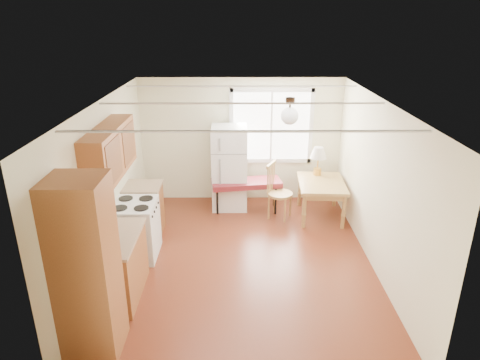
{
  "coord_description": "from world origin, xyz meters",
  "views": [
    {
      "loc": [
        -0.06,
        -5.81,
        3.61
      ],
      "look_at": [
        -0.03,
        0.55,
        1.15
      ],
      "focal_mm": 32.0,
      "sensor_mm": 36.0,
      "label": 1
    }
  ],
  "objects_px": {
    "bench": "(246,184)",
    "dining_table": "(321,187)",
    "refrigerator": "(229,168)",
    "chair": "(275,187)"
  },
  "relations": [
    {
      "from": "refrigerator",
      "to": "dining_table",
      "type": "bearing_deg",
      "value": -15.83
    },
    {
      "from": "refrigerator",
      "to": "dining_table",
      "type": "distance_m",
      "value": 1.81
    },
    {
      "from": "bench",
      "to": "refrigerator",
      "type": "bearing_deg",
      "value": 141.63
    },
    {
      "from": "refrigerator",
      "to": "bench",
      "type": "xyz_separation_m",
      "value": [
        0.33,
        -0.19,
        -0.27
      ]
    },
    {
      "from": "bench",
      "to": "dining_table",
      "type": "distance_m",
      "value": 1.43
    },
    {
      "from": "bench",
      "to": "chair",
      "type": "relative_size",
      "value": 1.31
    },
    {
      "from": "dining_table",
      "to": "bench",
      "type": "bearing_deg",
      "value": 171.6
    },
    {
      "from": "refrigerator",
      "to": "bench",
      "type": "height_order",
      "value": "refrigerator"
    },
    {
      "from": "refrigerator",
      "to": "chair",
      "type": "distance_m",
      "value": 1.01
    },
    {
      "from": "refrigerator",
      "to": "bench",
      "type": "bearing_deg",
      "value": -30.16
    }
  ]
}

